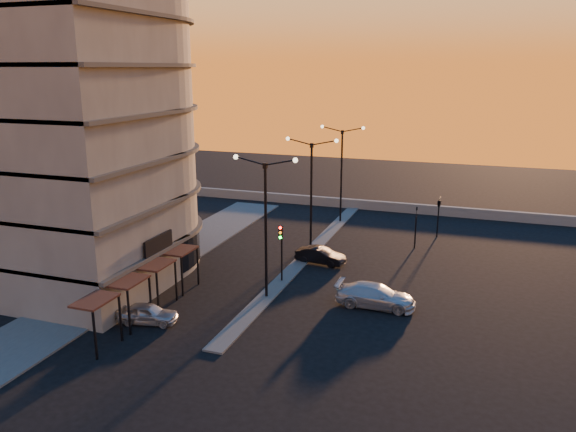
# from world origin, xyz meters

# --- Properties ---
(ground) EXTENTS (120.00, 120.00, 0.00)m
(ground) POSITION_xyz_m (0.00, 0.00, 0.00)
(ground) COLOR black
(ground) RESTS_ON ground
(sidewalk_west) EXTENTS (5.00, 40.00, 0.12)m
(sidewalk_west) POSITION_xyz_m (-10.50, 4.00, 0.06)
(sidewalk_west) COLOR #4C4C4A
(sidewalk_west) RESTS_ON ground
(median) EXTENTS (1.20, 36.00, 0.12)m
(median) POSITION_xyz_m (0.00, 10.00, 0.06)
(median) COLOR #4C4C4A
(median) RESTS_ON ground
(parapet) EXTENTS (44.00, 0.50, 1.00)m
(parapet) POSITION_xyz_m (2.00, 26.00, 0.50)
(parapet) COLOR slate
(parapet) RESTS_ON ground
(building) EXTENTS (14.35, 17.08, 25.00)m
(building) POSITION_xyz_m (-14.00, 0.03, 11.91)
(building) COLOR slate
(building) RESTS_ON ground
(streetlamp_near) EXTENTS (4.32, 0.32, 9.51)m
(streetlamp_near) POSITION_xyz_m (0.00, 0.00, 5.59)
(streetlamp_near) COLOR black
(streetlamp_near) RESTS_ON ground
(streetlamp_mid) EXTENTS (4.32, 0.32, 9.51)m
(streetlamp_mid) POSITION_xyz_m (0.00, 10.00, 5.59)
(streetlamp_mid) COLOR black
(streetlamp_mid) RESTS_ON ground
(streetlamp_far) EXTENTS (4.32, 0.32, 9.51)m
(streetlamp_far) POSITION_xyz_m (0.00, 20.00, 5.59)
(streetlamp_far) COLOR black
(streetlamp_far) RESTS_ON ground
(traffic_light_main) EXTENTS (0.28, 0.44, 4.25)m
(traffic_light_main) POSITION_xyz_m (0.00, 2.87, 2.89)
(traffic_light_main) COLOR black
(traffic_light_main) RESTS_ON ground
(signal_east_a) EXTENTS (0.13, 0.16, 3.60)m
(signal_east_a) POSITION_xyz_m (8.00, 14.00, 1.93)
(signal_east_a) COLOR black
(signal_east_a) RESTS_ON ground
(signal_east_b) EXTENTS (0.42, 1.99, 3.60)m
(signal_east_b) POSITION_xyz_m (9.50, 18.00, 3.10)
(signal_east_b) COLOR black
(signal_east_b) RESTS_ON ground
(car_hatchback) EXTENTS (3.82, 2.17, 1.23)m
(car_hatchback) POSITION_xyz_m (-5.32, -5.93, 0.61)
(car_hatchback) COLOR #B0B3B8
(car_hatchback) RESTS_ON ground
(car_sedan) EXTENTS (4.03, 1.85, 1.28)m
(car_sedan) POSITION_xyz_m (1.50, 7.71, 0.64)
(car_sedan) COLOR black
(car_sedan) RESTS_ON ground
(car_wagon) EXTENTS (5.09, 2.08, 1.48)m
(car_wagon) POSITION_xyz_m (7.12, 0.97, 0.74)
(car_wagon) COLOR #B9BCC1
(car_wagon) RESTS_ON ground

